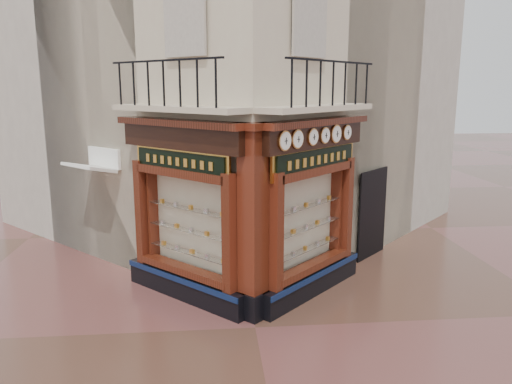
{
  "coord_description": "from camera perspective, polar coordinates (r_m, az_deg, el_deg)",
  "views": [
    {
      "loc": [
        -0.81,
        -9.01,
        4.63
      ],
      "look_at": [
        0.2,
        2.0,
        2.31
      ],
      "focal_mm": 35.0,
      "sensor_mm": 36.0,
      "label": 1
    }
  ],
  "objects": [
    {
      "name": "neighbour_left",
      "position": [
        17.74,
        -10.95,
        14.48
      ],
      "size": [
        11.31,
        11.31,
        11.0
      ],
      "primitive_type": "cube",
      "rotation": [
        0.0,
        0.0,
        0.79
      ],
      "color": "beige",
      "rests_on": "ground"
    },
    {
      "name": "awning",
      "position": [
        13.82,
        -17.81,
        -8.3
      ],
      "size": [
        1.49,
        1.49,
        0.26
      ],
      "primitive_type": null,
      "rotation": [
        0.23,
        0.0,
        2.36
      ],
      "color": "white",
      "rests_on": "ground"
    },
    {
      "name": "clock_d",
      "position": [
        10.88,
        7.88,
        6.43
      ],
      "size": [
        0.29,
        0.29,
        0.36
      ],
      "rotation": [
        0.0,
        0.0,
        0.79
      ],
      "color": "#C28140",
      "rests_on": "ground"
    },
    {
      "name": "clock_c",
      "position": [
        10.49,
        6.52,
        6.26
      ],
      "size": [
        0.29,
        0.29,
        0.36
      ],
      "rotation": [
        0.0,
        0.0,
        0.79
      ],
      "color": "#C28140",
      "rests_on": "ground"
    },
    {
      "name": "shopfront_right",
      "position": [
        11.13,
        6.42,
        -2.0
      ],
      "size": [
        2.86,
        2.86,
        3.98
      ],
      "rotation": [
        0.0,
        0.0,
        0.79
      ],
      "color": "black",
      "rests_on": "ground"
    },
    {
      "name": "shopfront_left",
      "position": [
        10.93,
        -8.2,
        -2.31
      ],
      "size": [
        2.86,
        2.86,
        3.98
      ],
      "rotation": [
        0.0,
        0.0,
        2.36
      ],
      "color": "black",
      "rests_on": "ground"
    },
    {
      "name": "clock_e",
      "position": [
        11.27,
        9.13,
        6.58
      ],
      "size": [
        0.33,
        0.33,
        0.41
      ],
      "rotation": [
        0.0,
        0.0,
        0.79
      ],
      "color": "#C28140",
      "rests_on": "ground"
    },
    {
      "name": "clock_a",
      "position": [
        9.69,
        3.31,
        5.86
      ],
      "size": [
        0.32,
        0.32,
        0.4
      ],
      "rotation": [
        0.0,
        0.0,
        0.79
      ],
      "color": "#C28140",
      "rests_on": "ground"
    },
    {
      "name": "signboard_left",
      "position": [
        10.66,
        -8.69,
        3.48
      ],
      "size": [
        2.06,
        2.06,
        0.55
      ],
      "rotation": [
        0.0,
        0.0,
        2.36
      ],
      "color": "gold",
      "rests_on": "ground"
    },
    {
      "name": "clock_b",
      "position": [
        10.03,
        4.74,
        6.04
      ],
      "size": [
        0.31,
        0.31,
        0.39
      ],
      "rotation": [
        0.0,
        0.0,
        0.79
      ],
      "color": "#C28140",
      "rests_on": "ground"
    },
    {
      "name": "balcony",
      "position": [
        10.54,
        -0.82,
        9.62
      ],
      "size": [
        5.94,
        2.97,
        1.03
      ],
      "color": "beige",
      "rests_on": "ground"
    },
    {
      "name": "neighbour_right",
      "position": [
        17.97,
        5.5,
        14.6
      ],
      "size": [
        11.31,
        11.31,
        11.0
      ],
      "primitive_type": "cube",
      "rotation": [
        0.0,
        0.0,
        0.79
      ],
      "color": "beige",
      "rests_on": "ground"
    },
    {
      "name": "corner_pilaster",
      "position": [
        9.92,
        -0.35,
        -3.83
      ],
      "size": [
        0.85,
        0.85,
        3.98
      ],
      "rotation": [
        0.0,
        0.0,
        0.79
      ],
      "color": "black",
      "rests_on": "ground"
    },
    {
      "name": "ground",
      "position": [
        10.17,
        -0.09,
        -15.23
      ],
      "size": [
        80.0,
        80.0,
        0.0
      ],
      "primitive_type": "plane",
      "color": "#503125",
      "rests_on": "ground"
    },
    {
      "name": "clock_f",
      "position": [
        11.69,
        10.36,
        6.72
      ],
      "size": [
        0.28,
        0.28,
        0.35
      ],
      "rotation": [
        0.0,
        0.0,
        0.79
      ],
      "color": "#C28140",
      "rests_on": "ground"
    },
    {
      "name": "main_building",
      "position": [
        15.25,
        -2.25,
        17.02
      ],
      "size": [
        11.31,
        11.31,
        12.0
      ],
      "primitive_type": "cube",
      "rotation": [
        0.0,
        0.0,
        0.79
      ],
      "color": "beige",
      "rests_on": "ground"
    },
    {
      "name": "signboard_right",
      "position": [
        10.88,
        6.9,
        3.69
      ],
      "size": [
        2.24,
        2.24,
        0.6
      ],
      "rotation": [
        0.0,
        0.0,
        0.79
      ],
      "color": "gold",
      "rests_on": "ground"
    }
  ]
}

